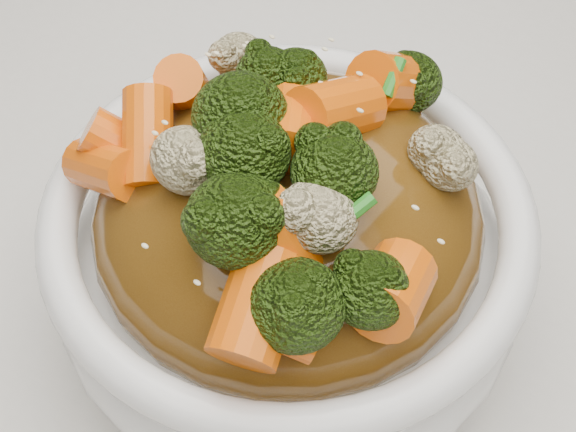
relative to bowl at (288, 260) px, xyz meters
The scene contains 8 objects.
tablecloth 0.09m from the bowl, 30.50° to the right, with size 1.20×0.80×0.04m, color silver.
bowl is the anchor object (origin of this frame).
sauce_base 0.03m from the bowl, ahead, with size 0.18×0.18×0.10m, color #53330E.
carrots 0.09m from the bowl, ahead, with size 0.18×0.18×0.05m, color #E75C07, non-canonical shape.
broccoli 0.09m from the bowl, ahead, with size 0.18×0.18×0.05m, color black, non-canonical shape.
cauliflower 0.09m from the bowl, ahead, with size 0.18×0.18×0.04m, color #C2B584, non-canonical shape.
scallions 0.10m from the bowl, 116.57° to the right, with size 0.13×0.13×0.02m, color #247C1C, non-canonical shape.
sesame_seeds 0.10m from the bowl, ahead, with size 0.16×0.16×0.01m, color beige, non-canonical shape.
Camera 1 is at (0.10, -0.17, 1.14)m, focal length 55.00 mm.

